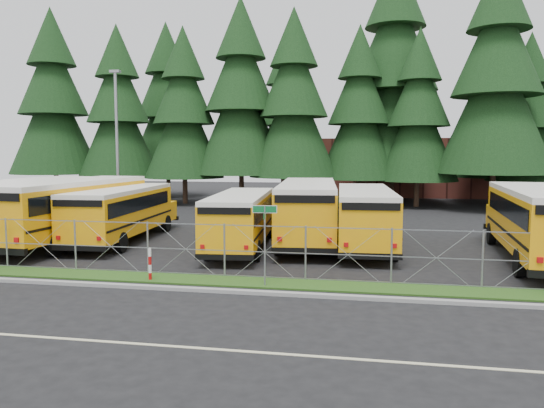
# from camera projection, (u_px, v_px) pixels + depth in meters

# --- Properties ---
(ground) EXTENTS (120.00, 120.00, 0.00)m
(ground) POSITION_uv_depth(u_px,v_px,m) (257.00, 272.00, 20.36)
(ground) COLOR black
(ground) RESTS_ON ground
(curb) EXTENTS (50.00, 0.25, 0.12)m
(curb) POSITION_uv_depth(u_px,v_px,m) (237.00, 292.00, 17.32)
(curb) COLOR gray
(curb) RESTS_ON ground
(grass_verge) EXTENTS (50.00, 1.40, 0.06)m
(grass_verge) POSITION_uv_depth(u_px,v_px,m) (247.00, 282.00, 18.70)
(grass_verge) COLOR #1B3F12
(grass_verge) RESTS_ON ground
(road_lane_line) EXTENTS (50.00, 0.12, 0.01)m
(road_lane_line) POSITION_uv_depth(u_px,v_px,m) (186.00, 347.00, 12.53)
(road_lane_line) COLOR beige
(road_lane_line) RESTS_ON ground
(chainlink_fence) EXTENTS (44.00, 0.10, 2.00)m
(chainlink_fence) POSITION_uv_depth(u_px,v_px,m) (251.00, 251.00, 19.29)
(chainlink_fence) COLOR gray
(chainlink_fence) RESTS_ON ground
(brick_building) EXTENTS (22.00, 10.00, 6.00)m
(brick_building) POSITION_uv_depth(u_px,v_px,m) (387.00, 167.00, 58.11)
(brick_building) COLOR brown
(brick_building) RESTS_ON ground
(bus_0) EXTENTS (3.84, 12.28, 3.17)m
(bus_0) POSITION_uv_depth(u_px,v_px,m) (21.00, 211.00, 27.43)
(bus_0) COLOR #FDAB08
(bus_0) RESTS_ON ground
(bus_1) EXTENTS (3.55, 12.38, 3.21)m
(bus_1) POSITION_uv_depth(u_px,v_px,m) (77.00, 211.00, 26.86)
(bus_1) COLOR #FDAB08
(bus_1) RESTS_ON ground
(bus_2) EXTENTS (3.19, 10.78, 2.79)m
(bus_2) POSITION_uv_depth(u_px,v_px,m) (124.00, 215.00, 27.34)
(bus_2) COLOR #FDAB08
(bus_2) RESTS_ON ground
(bus_4) EXTENTS (3.32, 10.32, 2.66)m
(bus_4) POSITION_uv_depth(u_px,v_px,m) (242.00, 221.00, 25.27)
(bus_4) COLOR #FDAB08
(bus_4) RESTS_ON ground
(bus_5) EXTENTS (3.84, 12.02, 3.10)m
(bus_5) POSITION_uv_depth(u_px,v_px,m) (308.00, 213.00, 26.88)
(bus_5) COLOR #FDAB08
(bus_5) RESTS_ON ground
(bus_6) EXTENTS (3.20, 11.01, 2.85)m
(bus_6) POSITION_uv_depth(u_px,v_px,m) (364.00, 218.00, 25.60)
(bus_6) COLOR #FDAB08
(bus_6) RESTS_ON ground
(bus_east) EXTENTS (3.66, 12.04, 3.11)m
(bus_east) POSITION_uv_depth(u_px,v_px,m) (537.00, 225.00, 22.38)
(bus_east) COLOR #FDAB08
(bus_east) RESTS_ON ground
(street_sign) EXTENTS (0.84, 0.55, 2.81)m
(street_sign) POSITION_uv_depth(u_px,v_px,m) (265.00, 228.00, 17.98)
(street_sign) COLOR gray
(street_sign) RESTS_ON ground
(striped_bollard) EXTENTS (0.11, 0.11, 1.20)m
(striped_bollard) POSITION_uv_depth(u_px,v_px,m) (150.00, 265.00, 18.93)
(striped_bollard) COLOR #B20C0C
(striped_bollard) RESTS_ON ground
(light_standard) EXTENTS (0.70, 0.35, 10.14)m
(light_standard) POSITION_uv_depth(u_px,v_px,m) (117.00, 139.00, 36.31)
(light_standard) COLOR gray
(light_standard) RESTS_ON ground
(conifer_0) EXTENTS (8.03, 8.03, 17.76)m
(conifer_0) POSITION_uv_depth(u_px,v_px,m) (53.00, 106.00, 48.79)
(conifer_0) COLOR black
(conifer_0) RESTS_ON ground
(conifer_1) EXTENTS (7.29, 7.29, 16.11)m
(conifer_1) POSITION_uv_depth(u_px,v_px,m) (118.00, 114.00, 48.21)
(conifer_1) COLOR black
(conifer_1) RESTS_ON ground
(conifer_2) EXTENTS (7.08, 7.08, 15.66)m
(conifer_2) POSITION_uv_depth(u_px,v_px,m) (184.00, 116.00, 46.96)
(conifer_2) COLOR black
(conifer_2) RESTS_ON ground
(conifer_3) EXTENTS (8.15, 8.15, 18.01)m
(conifer_3) POSITION_uv_depth(u_px,v_px,m) (241.00, 102.00, 46.27)
(conifer_3) COLOR black
(conifer_3) RESTS_ON ground
(conifer_4) EXTENTS (7.58, 7.58, 16.76)m
(conifer_4) POSITION_uv_depth(u_px,v_px,m) (294.00, 108.00, 44.99)
(conifer_4) COLOR black
(conifer_4) RESTS_ON ground
(conifer_5) EXTENTS (6.99, 6.99, 15.45)m
(conifer_5) POSITION_uv_depth(u_px,v_px,m) (359.00, 116.00, 45.63)
(conifer_5) COLOR black
(conifer_5) RESTS_ON ground
(conifer_6) EXTENTS (6.73, 6.73, 14.88)m
(conifer_6) POSITION_uv_depth(u_px,v_px,m) (418.00, 118.00, 44.12)
(conifer_6) COLOR black
(conifer_6) RESTS_ON ground
(conifer_7) EXTENTS (8.97, 8.97, 19.84)m
(conifer_7) POSITION_uv_depth(u_px,v_px,m) (497.00, 84.00, 41.26)
(conifer_7) COLOR black
(conifer_7) RESTS_ON ground
(conifer_8) EXTENTS (6.58, 6.58, 14.56)m
(conifer_8) POSITION_uv_depth(u_px,v_px,m) (528.00, 120.00, 44.46)
(conifer_8) COLOR black
(conifer_8) RESTS_ON ground
(conifer_10) EXTENTS (8.12, 8.12, 17.96)m
(conifer_10) POSITION_uv_depth(u_px,v_px,m) (167.00, 110.00, 55.10)
(conifer_10) COLOR black
(conifer_10) RESTS_ON ground
(conifer_11) EXTENTS (7.27, 7.27, 16.09)m
(conifer_11) POSITION_uv_depth(u_px,v_px,m) (285.00, 118.00, 53.64)
(conifer_11) COLOR black
(conifer_11) RESTS_ON ground
(conifer_12) EXTENTS (10.11, 10.11, 22.37)m
(conifer_12) POSITION_uv_depth(u_px,v_px,m) (394.00, 79.00, 48.06)
(conifer_12) COLOR black
(conifer_12) RESTS_ON ground
(conifer_13) EXTENTS (7.13, 7.13, 15.77)m
(conifer_13) POSITION_uv_depth(u_px,v_px,m) (494.00, 116.00, 47.67)
(conifer_13) COLOR black
(conifer_13) RESTS_ON ground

